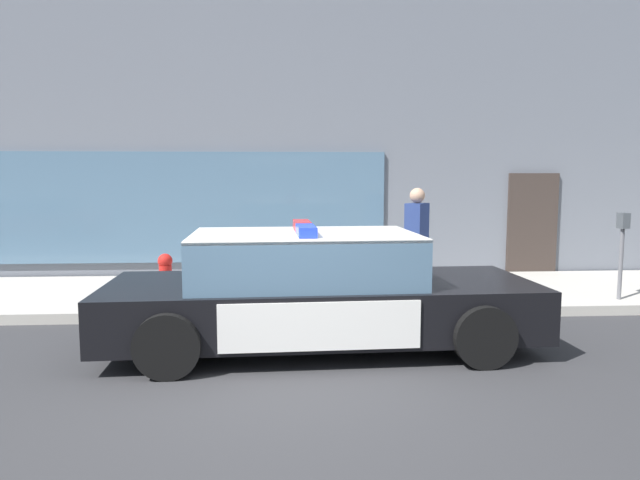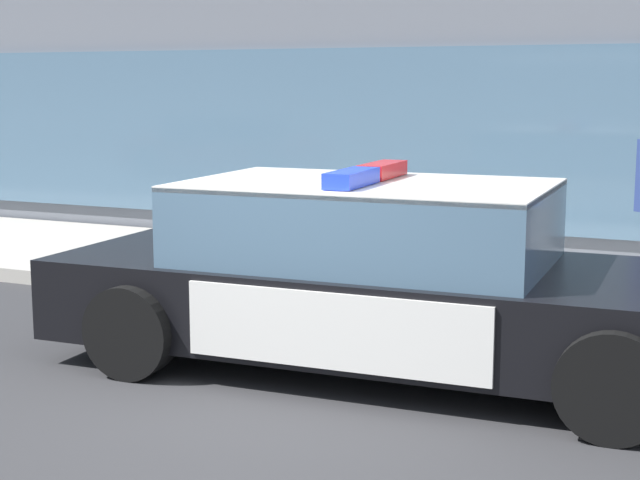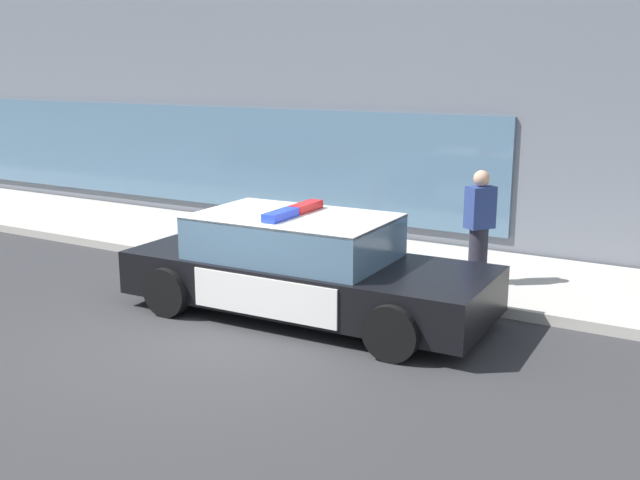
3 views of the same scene
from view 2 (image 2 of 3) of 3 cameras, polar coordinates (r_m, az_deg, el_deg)
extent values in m
plane|color=#303033|center=(6.31, -4.91, -10.19)|extent=(48.00, 48.00, 0.00)
cube|color=#B2ADA3|center=(9.95, 6.68, -2.49)|extent=(48.00, 3.05, 0.15)
cube|color=slate|center=(13.67, -13.32, 6.35)|extent=(14.91, 0.08, 2.10)
cube|color=black|center=(7.13, 4.30, -3.69)|extent=(5.08, 2.05, 0.60)
cube|color=silver|center=(6.79, 17.34, -3.33)|extent=(1.77, 1.89, 0.05)
cube|color=silver|center=(7.80, -8.06, -1.38)|extent=(1.47, 1.88, 0.05)
cube|color=silver|center=(8.04, 5.69, -2.21)|extent=(2.11, 0.11, 0.51)
cube|color=silver|center=(6.30, 0.76, -5.42)|extent=(2.11, 0.11, 0.51)
cube|color=yellow|center=(8.06, 5.73, -2.19)|extent=(0.22, 0.02, 0.26)
cube|color=slate|center=(7.09, 2.81, 0.94)|extent=(2.67, 1.77, 0.60)
cube|color=silver|center=(7.05, 2.83, 3.27)|extent=(2.67, 1.77, 0.04)
cube|color=red|center=(7.36, 3.71, 4.14)|extent=(0.22, 0.64, 0.11)
cube|color=blue|center=(6.73, 1.88, 3.67)|extent=(0.22, 0.64, 0.11)
cylinder|color=black|center=(7.77, 18.20, -4.26)|extent=(0.69, 0.24, 0.68)
cylinder|color=black|center=(5.97, 16.88, -8.27)|extent=(0.69, 0.24, 0.68)
cylinder|color=black|center=(8.62, -4.31, -2.49)|extent=(0.69, 0.24, 0.68)
cylinder|color=black|center=(7.04, -11.12, -5.34)|extent=(0.69, 0.24, 0.68)
cylinder|color=red|center=(9.88, -3.98, -1.79)|extent=(0.28, 0.28, 0.10)
cylinder|color=red|center=(9.83, -3.99, -0.22)|extent=(0.19, 0.19, 0.45)
sphere|color=red|center=(9.79, -4.01, 1.46)|extent=(0.22, 0.22, 0.22)
cylinder|color=#B21E19|center=(9.78, -4.02, 1.91)|extent=(0.06, 0.06, 0.05)
cylinder|color=#B21E19|center=(9.70, -4.40, -0.22)|extent=(0.09, 0.10, 0.09)
cylinder|color=#B21E19|center=(9.96, -3.60, 0.04)|extent=(0.09, 0.10, 0.09)
cylinder|color=#B21E19|center=(9.77, -3.22, -0.38)|extent=(0.10, 0.12, 0.12)
camera|label=1|loc=(2.80, -69.12, 2.14)|focal=32.09mm
camera|label=3|loc=(3.43, 147.63, 13.13)|focal=41.57mm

